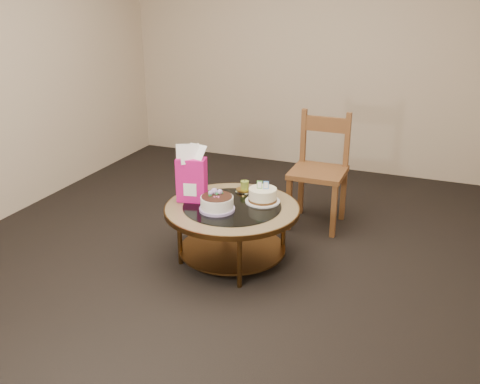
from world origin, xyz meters
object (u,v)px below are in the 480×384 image
at_px(gift_bag, 191,174).
at_px(coffee_table, 232,215).
at_px(dining_chair, 319,170).
at_px(cream_cake, 263,195).
at_px(decorated_cake, 217,204).

bearing_deg(gift_bag, coffee_table, -9.27).
bearing_deg(dining_chair, cream_cake, -107.99).
bearing_deg(coffee_table, cream_cake, 40.19).
bearing_deg(dining_chair, gift_bag, -128.94).
height_order(coffee_table, cream_cake, cream_cake).
relative_size(decorated_cake, gift_bag, 0.60).
height_order(decorated_cake, cream_cake, cream_cake).
xyz_separation_m(coffee_table, gift_bag, (-0.32, -0.02, 0.30)).
relative_size(gift_bag, dining_chair, 0.44).
bearing_deg(cream_cake, coffee_table, -153.33).
xyz_separation_m(coffee_table, dining_chair, (0.43, 0.93, 0.12)).
bearing_deg(gift_bag, dining_chair, 39.33).
distance_m(decorated_cake, dining_chair, 1.16).
xyz_separation_m(decorated_cake, cream_cake, (0.26, 0.28, 0.00)).
bearing_deg(cream_cake, decorated_cake, -146.50).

